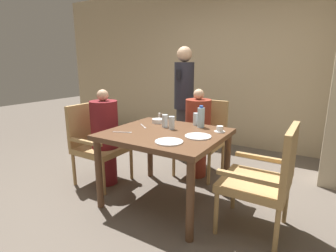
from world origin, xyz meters
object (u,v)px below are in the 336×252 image
(plate_main_right, at_px, (169,142))
(glass_tall_mid, at_px, (196,119))
(chair_left_side, at_px, (97,140))
(chair_right_side, at_px, (266,176))
(chair_far_side, at_px, (202,134))
(glass_tall_far, at_px, (165,121))
(standing_host, at_px, (184,101))
(diner_in_far_chair, at_px, (198,132))
(water_bottle, at_px, (201,117))
(bowl_small, at_px, (158,121))
(teacup_with_saucer, at_px, (220,129))
(plate_main_left, at_px, (198,136))
(diner_in_left_chair, at_px, (105,137))
(glass_tall_near, at_px, (172,123))

(plate_main_right, xyz_separation_m, glass_tall_mid, (-0.08, 0.71, 0.06))
(chair_left_side, xyz_separation_m, chair_right_side, (1.99, 0.00, 0.00))
(chair_left_side, height_order, glass_tall_mid, chair_left_side)
(chair_far_side, height_order, glass_tall_far, chair_far_side)
(chair_left_side, distance_m, standing_host, 1.40)
(diner_in_far_chair, xyz_separation_m, glass_tall_far, (-0.11, -0.61, 0.25))
(chair_left_side, height_order, glass_tall_far, chair_left_side)
(chair_left_side, distance_m, glass_tall_far, 0.96)
(diner_in_far_chair, xyz_separation_m, chair_right_side, (1.00, -0.78, -0.06))
(water_bottle, bearing_deg, bowl_small, -172.41)
(water_bottle, xyz_separation_m, glass_tall_far, (-0.34, -0.20, -0.04))
(diner_in_far_chair, bearing_deg, glass_tall_far, -100.19)
(standing_host, xyz_separation_m, plate_main_right, (0.66, -1.52, -0.12))
(glass_tall_mid, bearing_deg, teacup_with_saucer, -23.56)
(chair_right_side, bearing_deg, glass_tall_far, 171.46)
(standing_host, distance_m, plate_main_left, 1.48)
(plate_main_left, bearing_deg, teacup_with_saucer, 68.90)
(chair_right_side, xyz_separation_m, teacup_with_saucer, (-0.52, 0.28, 0.27))
(diner_in_left_chair, xyz_separation_m, plate_main_left, (1.21, -0.00, 0.18))
(diner_in_left_chair, bearing_deg, glass_tall_far, 12.73)
(plate_main_left, xyz_separation_m, glass_tall_mid, (-0.23, 0.43, 0.06))
(chair_far_side, relative_size, chair_right_side, 1.00)
(diner_in_far_chair, height_order, glass_tall_mid, diner_in_far_chair)
(diner_in_far_chair, height_order, chair_right_side, diner_in_far_chair)
(standing_host, distance_m, plate_main_right, 1.66)
(diner_in_left_chair, relative_size, water_bottle, 4.90)
(chair_right_side, height_order, plate_main_right, chair_right_side)
(chair_far_side, distance_m, glass_tall_near, 0.87)
(plate_main_right, bearing_deg, diner_in_far_chair, 101.43)
(chair_right_side, height_order, teacup_with_saucer, chair_right_side)
(diner_in_left_chair, height_order, teacup_with_saucer, diner_in_left_chair)
(glass_tall_mid, bearing_deg, chair_right_side, -26.35)
(glass_tall_far, bearing_deg, chair_left_side, -169.37)
(diner_in_far_chair, bearing_deg, chair_left_side, -141.94)
(standing_host, relative_size, plate_main_left, 6.73)
(diner_in_left_chair, height_order, glass_tall_near, diner_in_left_chair)
(plate_main_left, distance_m, bowl_small, 0.71)
(plate_main_left, bearing_deg, glass_tall_mid, 117.69)
(diner_in_far_chair, xyz_separation_m, glass_tall_near, (0.00, -0.66, 0.25))
(plate_main_right, xyz_separation_m, water_bottle, (0.01, 0.65, 0.10))
(teacup_with_saucer, bearing_deg, glass_tall_near, -161.47)
(chair_right_side, bearing_deg, teacup_with_saucer, 151.94)
(plate_main_left, xyz_separation_m, water_bottle, (-0.14, 0.37, 0.10))
(chair_right_side, height_order, plate_main_left, chair_right_side)
(chair_left_side, bearing_deg, teacup_with_saucer, 10.80)
(plate_main_right, distance_m, glass_tall_mid, 0.72)
(chair_left_side, relative_size, teacup_with_saucer, 8.65)
(water_bottle, bearing_deg, plate_main_right, -90.88)
(chair_far_side, relative_size, diner_in_far_chair, 0.85)
(chair_right_side, xyz_separation_m, standing_host, (-1.44, 1.23, 0.38))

